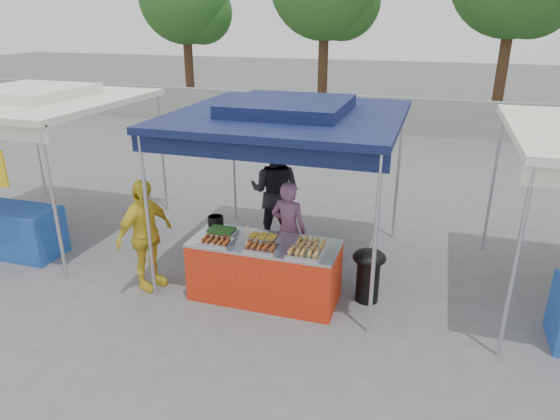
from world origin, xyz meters
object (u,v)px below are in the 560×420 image
(vendor_table, at_px, (265,270))
(cooking_pot, at_px, (216,221))
(wok_burner, at_px, (368,271))
(helper_man, at_px, (275,191))
(customer_person, at_px, (145,235))
(vendor_woman, at_px, (288,230))

(vendor_table, bearing_deg, cooking_pot, 158.16)
(cooking_pot, height_order, wok_burner, cooking_pot)
(helper_man, height_order, customer_person, helper_man)
(customer_person, bearing_deg, vendor_table, -65.60)
(cooking_pot, distance_m, helper_man, 1.55)
(vendor_woman, relative_size, helper_man, 0.81)
(wok_burner, xyz_separation_m, vendor_woman, (-1.24, 0.37, 0.29))
(cooking_pot, xyz_separation_m, vendor_woman, (0.99, 0.38, -0.17))
(vendor_woman, xyz_separation_m, helper_man, (-0.57, 1.11, 0.17))
(vendor_woman, bearing_deg, wok_burner, 169.99)
(cooking_pot, xyz_separation_m, helper_man, (0.42, 1.49, -0.00))
(vendor_woman, bearing_deg, vendor_table, 86.89)
(cooking_pot, bearing_deg, vendor_table, -21.84)
(vendor_woman, bearing_deg, cooking_pot, 27.52)
(cooking_pot, distance_m, customer_person, 1.01)
(vendor_table, xyz_separation_m, vendor_woman, (0.12, 0.73, 0.32))
(vendor_table, bearing_deg, customer_person, -172.81)
(vendor_table, distance_m, cooking_pot, 1.05)
(vendor_woman, height_order, helper_man, helper_man)
(helper_man, relative_size, customer_person, 1.13)
(vendor_table, xyz_separation_m, wok_burner, (1.37, 0.36, 0.03))
(cooking_pot, height_order, vendor_woman, vendor_woman)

